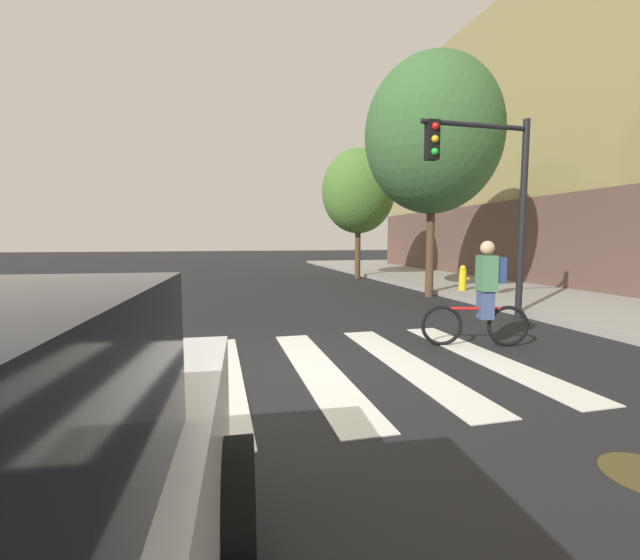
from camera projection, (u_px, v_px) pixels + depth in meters
ground_plane at (303, 371)px, 5.44m from camera, size 120.00×120.00×0.00m
crosswalk_stripes at (317, 370)px, 5.49m from camera, size 5.55×3.92×0.01m
cyclist at (484, 294)px, 6.65m from camera, size 1.66×0.53×1.69m
traffic_light_near at (490, 183)px, 8.58m from camera, size 2.47×0.28×4.20m
fire_hydrant at (463, 278)px, 12.85m from camera, size 0.33×0.22×0.78m
street_tree_near at (433, 135)px, 12.08m from camera, size 3.93×3.93×6.99m
street_tree_mid at (358, 191)px, 18.04m from camera, size 3.15×3.15×5.60m
corner_building at (612, 157)px, 19.34m from camera, size 14.06×19.04×11.18m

